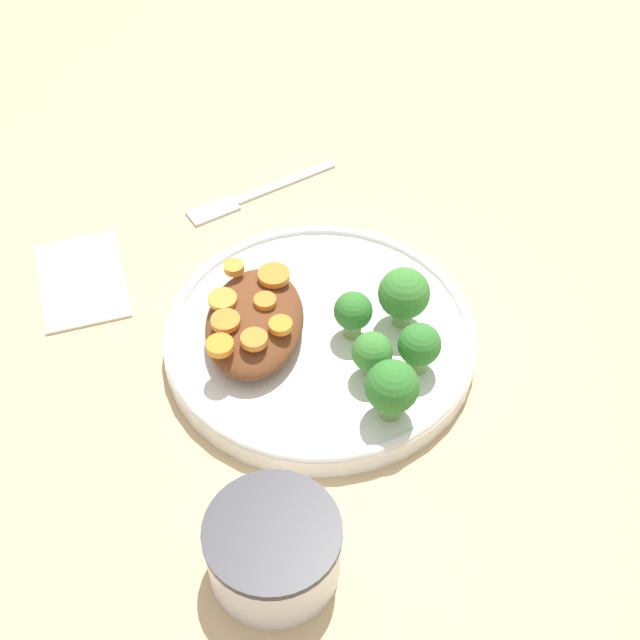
# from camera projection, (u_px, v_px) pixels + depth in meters

# --- Properties ---
(ground_plane) EXTENTS (4.00, 4.00, 0.00)m
(ground_plane) POSITION_uv_depth(u_px,v_px,m) (320.00, 347.00, 0.79)
(ground_plane) COLOR tan
(plate) EXTENTS (0.27, 0.27, 0.03)m
(plate) POSITION_uv_depth(u_px,v_px,m) (320.00, 337.00, 0.78)
(plate) COLOR silver
(plate) RESTS_ON ground_plane
(dip_bowl) EXTENTS (0.10, 0.10, 0.05)m
(dip_bowl) POSITION_uv_depth(u_px,v_px,m) (273.00, 547.00, 0.62)
(dip_bowl) COLOR silver
(dip_bowl) RESTS_ON ground_plane
(stew_mound) EXTENTS (0.13, 0.08, 0.03)m
(stew_mound) POSITION_uv_depth(u_px,v_px,m) (255.00, 322.00, 0.76)
(stew_mound) COLOR brown
(stew_mound) RESTS_ON plate
(broccoli_floret_0) EXTENTS (0.04, 0.04, 0.06)m
(broccoli_floret_0) POSITION_uv_depth(u_px,v_px,m) (404.00, 295.00, 0.76)
(broccoli_floret_0) COLOR #7FA85B
(broccoli_floret_0) RESTS_ON plate
(broccoli_floret_1) EXTENTS (0.03, 0.03, 0.04)m
(broccoli_floret_1) POSITION_uv_depth(u_px,v_px,m) (372.00, 353.00, 0.72)
(broccoli_floret_1) COLOR #759E51
(broccoli_floret_1) RESTS_ON plate
(broccoli_floret_2) EXTENTS (0.04, 0.04, 0.06)m
(broccoli_floret_2) POSITION_uv_depth(u_px,v_px,m) (392.00, 388.00, 0.69)
(broccoli_floret_2) COLOR #759E51
(broccoli_floret_2) RESTS_ON plate
(broccoli_floret_3) EXTENTS (0.04, 0.04, 0.05)m
(broccoli_floret_3) POSITION_uv_depth(u_px,v_px,m) (419.00, 346.00, 0.73)
(broccoli_floret_3) COLOR #759E51
(broccoli_floret_3) RESTS_ON plate
(broccoli_floret_4) EXTENTS (0.03, 0.03, 0.05)m
(broccoli_floret_4) POSITION_uv_depth(u_px,v_px,m) (353.00, 313.00, 0.75)
(broccoli_floret_4) COLOR #7FA85B
(broccoli_floret_4) RESTS_ON plate
(carrot_slice_0) EXTENTS (0.02, 0.02, 0.01)m
(carrot_slice_0) POSITION_uv_depth(u_px,v_px,m) (254.00, 339.00, 0.72)
(carrot_slice_0) COLOR orange
(carrot_slice_0) RESTS_ON stew_mound
(carrot_slice_1) EXTENTS (0.02, 0.02, 0.01)m
(carrot_slice_1) POSITION_uv_depth(u_px,v_px,m) (264.00, 305.00, 0.75)
(carrot_slice_1) COLOR orange
(carrot_slice_1) RESTS_ON stew_mound
(carrot_slice_2) EXTENTS (0.02, 0.02, 0.00)m
(carrot_slice_2) POSITION_uv_depth(u_px,v_px,m) (223.00, 297.00, 0.76)
(carrot_slice_2) COLOR orange
(carrot_slice_2) RESTS_ON stew_mound
(carrot_slice_3) EXTENTS (0.03, 0.03, 0.01)m
(carrot_slice_3) POSITION_uv_depth(u_px,v_px,m) (274.00, 275.00, 0.77)
(carrot_slice_3) COLOR orange
(carrot_slice_3) RESTS_ON stew_mound
(carrot_slice_4) EXTENTS (0.02, 0.02, 0.01)m
(carrot_slice_4) POSITION_uv_depth(u_px,v_px,m) (281.00, 325.00, 0.73)
(carrot_slice_4) COLOR orange
(carrot_slice_4) RESTS_ON stew_mound
(carrot_slice_5) EXTENTS (0.02, 0.02, 0.01)m
(carrot_slice_5) POSITION_uv_depth(u_px,v_px,m) (226.00, 321.00, 0.74)
(carrot_slice_5) COLOR orange
(carrot_slice_5) RESTS_ON stew_mound
(carrot_slice_6) EXTENTS (0.02, 0.02, 0.01)m
(carrot_slice_6) POSITION_uv_depth(u_px,v_px,m) (234.00, 267.00, 0.78)
(carrot_slice_6) COLOR orange
(carrot_slice_6) RESTS_ON stew_mound
(carrot_slice_7) EXTENTS (0.02, 0.02, 0.01)m
(carrot_slice_7) POSITION_uv_depth(u_px,v_px,m) (220.00, 346.00, 0.72)
(carrot_slice_7) COLOR orange
(carrot_slice_7) RESTS_ON stew_mound
(fork) EXTENTS (0.12, 0.15, 0.01)m
(fork) POSITION_uv_depth(u_px,v_px,m) (249.00, 196.00, 0.93)
(fork) COLOR silver
(fork) RESTS_ON ground_plane
(napkin) EXTENTS (0.14, 0.12, 0.01)m
(napkin) POSITION_uv_depth(u_px,v_px,m) (81.00, 279.00, 0.84)
(napkin) COLOR beige
(napkin) RESTS_ON ground_plane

